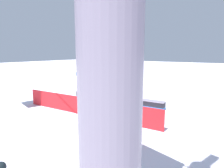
# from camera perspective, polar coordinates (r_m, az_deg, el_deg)

# --- Properties ---
(ground_plane) EXTENTS (120.00, 120.00, 0.00)m
(ground_plane) POSITION_cam_1_polar(r_m,az_deg,el_deg) (13.93, 1.11, -5.61)
(ground_plane) COLOR white
(grind_box) EXTENTS (7.02, 0.88, 0.54)m
(grind_box) POSITION_cam_1_polar(r_m,az_deg,el_deg) (13.86, 1.11, -4.63)
(grind_box) COLOR black
(grind_box) RESTS_ON ground_plane
(snowboarder) EXTENTS (1.46, 0.79, 1.45)m
(snowboarder) POSITION_cam_1_polar(r_m,az_deg,el_deg) (13.38, 3.47, -0.44)
(snowboarder) COLOR black
(snowboarder) RESTS_ON grind_box
(safety_fence) EXTENTS (9.20, 0.52, 1.04)m
(safety_fence) POSITION_cam_1_polar(r_m,az_deg,el_deg) (11.32, -7.95, -6.52)
(safety_fence) COLOR red
(safety_fence) RESTS_ON ground_plane
(trail_marker) EXTENTS (0.40, 0.10, 1.88)m
(trail_marker) POSITION_cam_1_polar(r_m,az_deg,el_deg) (16.99, -10.01, 0.47)
(trail_marker) COLOR #262628
(trail_marker) RESTS_ON ground_plane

